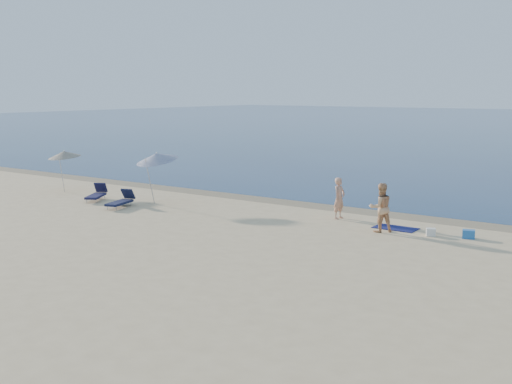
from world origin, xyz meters
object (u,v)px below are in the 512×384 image
(person_left, at_px, (339,198))
(person_right, at_px, (381,208))
(umbrella_near, at_px, (156,157))
(blue_cooler, at_px, (469,234))

(person_left, xyz_separation_m, person_right, (2.50, -1.37, 0.07))
(person_right, relative_size, umbrella_near, 0.72)
(person_left, relative_size, person_right, 0.92)
(person_right, xyz_separation_m, umbrella_near, (-11.45, -0.34, 1.28))
(person_left, height_order, person_right, person_right)
(person_right, xyz_separation_m, blue_cooler, (3.15, 0.84, -0.79))
(person_left, relative_size, umbrella_near, 0.66)
(umbrella_near, bearing_deg, person_right, 12.64)
(person_right, bearing_deg, person_left, -75.07)
(person_left, distance_m, blue_cooler, 5.72)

